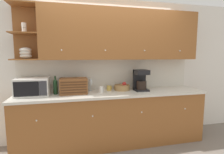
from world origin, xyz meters
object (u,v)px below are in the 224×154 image
Objects in this scene: coffee_maker at (141,80)px; fruit_basket at (122,87)px; wine_bottle at (55,86)px; mug at (101,89)px; microwave at (33,87)px; bread_box at (74,86)px; mug_blue_second at (109,88)px; wine_glass at (91,83)px.

fruit_basket is at bearing 161.26° from coffee_maker.
wine_bottle is 0.79× the size of coffee_maker.
microwave is at bearing 177.58° from mug.
mug_blue_second is (0.63, 0.13, -0.09)m from bread_box.
wine_bottle is 1.18m from fruit_basket.
wine_glass reaches higher than mug_blue_second.
microwave is 5.44× the size of mug_blue_second.
bread_box reaches higher than mug_blue_second.
bread_box is 0.65m from mug_blue_second.
coffee_maker is at bearing -18.74° from fruit_basket.
bread_box is at bearing -148.68° from wine_glass.
microwave is 1.11m from mug.
coffee_maker is at bearing -11.63° from wine_glass.
microwave is at bearing 176.98° from bread_box.
coffee_maker is (0.56, -0.13, 0.15)m from mug_blue_second.
fruit_basket is at bearing -4.60° from mug_blue_second.
mug is 0.38× the size of fruit_basket.
mug is (0.16, -0.20, -0.10)m from wine_glass.
wine_glass is 0.78× the size of fruit_basket.
microwave is 1.32× the size of coffee_maker.
wine_bottle is at bearing -165.55° from wine_glass.
wine_bottle reaches higher than mug_blue_second.
wine_glass is 0.91m from coffee_maker.
mug is at bearing -140.15° from mug_blue_second.
wine_bottle is (0.34, -0.00, -0.00)m from microwave.
wine_glass is at bearing 172.51° from fruit_basket.
mug is (1.10, -0.05, -0.09)m from microwave.
wine_glass is 2.39× the size of mug_blue_second.
fruit_basket reaches higher than mug.
mug_blue_second is 0.24× the size of coffee_maker.
fruit_basket is (0.57, -0.08, -0.10)m from wine_glass.
mug_blue_second is at bearing -9.61° from wine_glass.
bread_box is 1.20m from coffee_maker.
microwave is 1.66× the size of wine_bottle.
wine_bottle is at bearing -173.97° from mug_blue_second.
bread_box reaches higher than fruit_basket.
coffee_maker is (0.73, 0.01, 0.14)m from mug.
microwave is 2.27× the size of wine_glass.
bread_box is 0.47m from mug.
bread_box is at bearing -172.92° from fruit_basket.
wine_bottle is at bearing -176.18° from fruit_basket.
microwave is 0.34m from wine_bottle.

